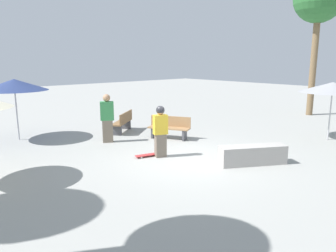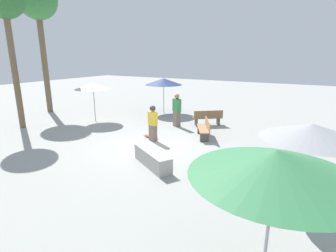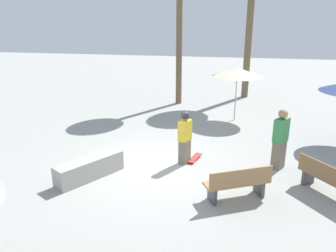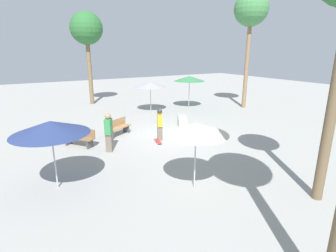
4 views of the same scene
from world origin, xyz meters
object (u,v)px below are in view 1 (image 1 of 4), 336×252
palm_tree_center_right (319,0)px  shade_umbrella_navy (14,85)px  skater_main (160,130)px  bench_far (123,122)px  skateboard (148,155)px  concrete_ledge (253,155)px  bystander_watching (107,118)px  bench_near (169,128)px  shade_umbrella_grey (333,87)px

palm_tree_center_right → shade_umbrella_navy: bearing=-109.1°
skater_main → bench_far: (-3.72, 1.14, -0.44)m
skateboard → concrete_ledge: (2.63, 1.80, 0.22)m
shade_umbrella_navy → bystander_watching: 3.65m
bench_near → bench_far: size_ratio=1.05×
bench_far → bystander_watching: size_ratio=0.87×
bench_near → bystander_watching: size_ratio=0.91×
skateboard → palm_tree_center_right: (-0.22, 11.49, 5.92)m
bench_far → concrete_ledge: bearing=-124.3°
palm_tree_center_right → bystander_watching: (-2.22, -11.42, -5.10)m
concrete_ledge → bench_near: bench_near is taller
bench_far → bystander_watching: bearing=179.0°
skateboard → shade_umbrella_navy: shade_umbrella_navy is taller
bench_near → bench_far: bearing=-11.0°
bench_near → palm_tree_center_right: 10.95m
skateboard → palm_tree_center_right: size_ratio=0.11×
skateboard → bystander_watching: 2.57m
skateboard → palm_tree_center_right: 12.93m
skater_main → shade_umbrella_grey: 6.77m
shade_umbrella_grey → skateboard: bearing=-113.8°
shade_umbrella_navy → shade_umbrella_grey: bearing=48.0°
skater_main → palm_tree_center_right: 12.31m
palm_tree_center_right → concrete_ledge: bearing=-73.7°
bench_near → bystander_watching: 2.38m
concrete_ledge → palm_tree_center_right: size_ratio=0.26×
bench_near → shade_umbrella_grey: bearing=-162.5°
skater_main → shade_umbrella_navy: 5.97m
bench_far → palm_tree_center_right: palm_tree_center_right is taller
concrete_ledge → bench_near: bearing=175.4°
skateboard → bench_near: bearing=-134.3°
skateboard → bystander_watching: (-2.43, 0.07, 0.83)m
shade_umbrella_navy → bench_near: bearing=50.0°
skateboard → shade_umbrella_grey: (2.85, 6.46, 1.93)m
skater_main → concrete_ledge: size_ratio=0.83×
shade_umbrella_navy → bystander_watching: shade_umbrella_navy is taller
skater_main → bystander_watching: (-2.70, -0.23, 0.01)m
bench_near → shade_umbrella_navy: shade_umbrella_navy is taller
bench_near → bystander_watching: (-1.12, -2.05, 0.46)m
shade_umbrella_navy → palm_tree_center_right: (4.77, 13.75, 3.90)m
bench_far → bystander_watching: 1.77m
palm_tree_center_right → skater_main: bearing=-87.5°
bench_far → shade_umbrella_grey: shade_umbrella_grey is taller
skateboard → bench_far: size_ratio=0.54×
bench_near → shade_umbrella_navy: (-3.67, -4.37, 1.65)m
skater_main → shade_umbrella_grey: (2.58, 6.15, 1.12)m
skater_main → shade_umbrella_grey: bearing=179.6°
skater_main → bench_near: skater_main is taller
skater_main → palm_tree_center_right: (-0.49, 11.19, 5.11)m
bench_near → palm_tree_center_right: (1.10, 9.37, 5.56)m
skateboard → shade_umbrella_navy: (-4.98, -2.25, 2.02)m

